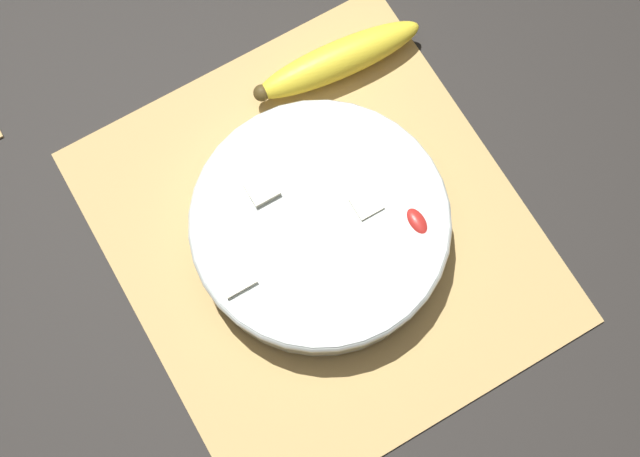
% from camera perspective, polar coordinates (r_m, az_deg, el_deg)
% --- Properties ---
extents(ground_plane, '(6.00, 6.00, 0.00)m').
position_cam_1_polar(ground_plane, '(0.87, 0.00, -0.50)').
color(ground_plane, black).
extents(bamboo_mat_center, '(0.42, 0.38, 0.01)m').
position_cam_1_polar(bamboo_mat_center, '(0.86, 0.00, -0.44)').
color(bamboo_mat_center, tan).
rests_on(bamboo_mat_center, ground_plane).
extents(fruit_salad_bowl, '(0.24, 0.24, 0.06)m').
position_cam_1_polar(fruit_salad_bowl, '(0.83, -0.04, 0.19)').
color(fruit_salad_bowl, silver).
rests_on(fruit_salad_bowl, bamboo_mat_center).
extents(whole_banana, '(0.05, 0.19, 0.04)m').
position_cam_1_polar(whole_banana, '(0.91, 1.14, 10.72)').
color(whole_banana, yellow).
rests_on(whole_banana, bamboo_mat_center).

